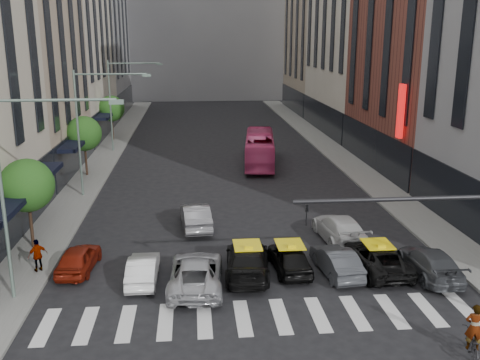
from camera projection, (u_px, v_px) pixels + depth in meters
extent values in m
plane|color=black|center=(272.00, 336.00, 20.94)|extent=(160.00, 160.00, 0.00)
cube|color=slate|center=(99.00, 165.00, 48.77)|extent=(3.00, 96.00, 0.15)
cube|color=slate|center=(345.00, 160.00, 50.79)|extent=(3.00, 96.00, 0.15)
cube|color=tan|center=(15.00, 29.00, 43.28)|extent=(8.00, 16.00, 24.00)
cube|color=gray|center=(93.00, 11.00, 78.10)|extent=(8.00, 18.00, 30.00)
cube|color=brown|center=(426.00, 17.00, 45.04)|extent=(8.00, 18.00, 26.00)
cube|color=tan|center=(321.00, 19.00, 81.34)|extent=(8.00, 18.00, 28.00)
cube|color=gray|center=(205.00, 0.00, 98.05)|extent=(30.00, 10.00, 36.00)
cylinder|color=black|center=(31.00, 220.00, 29.08)|extent=(0.18, 0.18, 3.15)
sphere|color=#164F1A|center=(27.00, 185.00, 28.58)|extent=(2.88, 2.88, 2.88)
cylinder|color=black|center=(86.00, 156.00, 44.47)|extent=(0.18, 0.18, 3.15)
sphere|color=#164F1A|center=(84.00, 134.00, 43.97)|extent=(2.88, 2.88, 2.88)
cylinder|color=black|center=(112.00, 126.00, 59.86)|extent=(0.18, 0.18, 3.15)
sphere|color=#164F1A|center=(111.00, 109.00, 59.36)|extent=(2.88, 2.88, 2.88)
cylinder|color=gray|center=(3.00, 200.00, 22.62)|extent=(0.16, 0.16, 9.00)
cylinder|color=gray|center=(54.00, 100.00, 21.75)|extent=(5.00, 0.12, 0.12)
cube|color=gray|center=(117.00, 102.00, 22.00)|extent=(0.60, 0.25, 0.18)
cylinder|color=gray|center=(78.00, 134.00, 38.01)|extent=(0.16, 0.16, 9.00)
cylinder|color=gray|center=(110.00, 74.00, 37.14)|extent=(5.00, 0.12, 0.12)
cube|color=gray|center=(147.00, 75.00, 37.39)|extent=(0.60, 0.25, 0.18)
cylinder|color=gray|center=(110.00, 106.00, 53.40)|extent=(0.16, 0.16, 9.00)
cylinder|color=gray|center=(134.00, 63.00, 52.54)|extent=(5.00, 0.12, 0.12)
cube|color=gray|center=(159.00, 64.00, 52.78)|extent=(0.60, 0.25, 0.18)
cylinder|color=black|center=(432.00, 198.00, 18.96)|extent=(10.00, 0.16, 0.16)
imported|color=black|center=(307.00, 215.00, 18.69)|extent=(0.13, 0.16, 0.80)
cube|color=red|center=(401.00, 111.00, 39.73)|extent=(0.30, 0.70, 4.00)
imported|color=maroon|center=(79.00, 258.00, 26.64)|extent=(1.90, 4.02, 1.33)
imported|color=white|center=(143.00, 269.00, 25.48)|extent=(1.39, 3.88, 1.27)
imported|color=#AFB0B5|center=(196.00, 272.00, 24.86)|extent=(2.74, 5.43, 1.47)
imported|color=black|center=(247.00, 260.00, 26.20)|extent=(2.62, 5.39, 1.51)
imported|color=black|center=(289.00, 258.00, 26.62)|extent=(1.91, 4.19, 1.39)
imported|color=#3B3D42|center=(336.00, 261.00, 26.27)|extent=(1.87, 4.24, 1.35)
imported|color=black|center=(377.00, 257.00, 26.67)|extent=(2.55, 5.11, 1.39)
imported|color=#414449|center=(430.00, 263.00, 26.07)|extent=(1.94, 4.77, 1.38)
imported|color=#96959A|center=(195.00, 216.00, 32.67)|extent=(2.04, 4.76, 1.53)
imported|color=silver|center=(340.00, 228.00, 30.55)|extent=(2.46, 5.34, 1.51)
imported|color=#DE417E|center=(260.00, 149.00, 48.75)|extent=(3.77, 10.80, 2.94)
imported|color=black|center=(472.00, 343.00, 19.56)|extent=(1.14, 1.94, 0.96)
imported|color=gray|center=(477.00, 309.00, 19.20)|extent=(0.75, 0.60, 1.80)
imported|color=gray|center=(38.00, 255.00, 26.22)|extent=(1.02, 0.88, 1.65)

